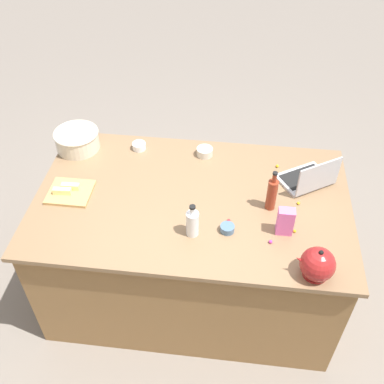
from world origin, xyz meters
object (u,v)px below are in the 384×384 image
(butter_stick_right, at_px, (62,191))
(mixing_bowl_large, at_px, (77,140))
(bottle_vinegar, at_px, (192,223))
(butter_stick_left, at_px, (70,186))
(laptop, at_px, (309,178))
(kettle, at_px, (317,265))
(candy_bag, at_px, (285,221))
(ramekin_wide, at_px, (205,152))
(bottle_soy, at_px, (272,194))
(cutting_board, at_px, (70,192))
(ramekin_small, at_px, (227,228))
(ramekin_medium, at_px, (139,146))

(butter_stick_right, bearing_deg, mixing_bowl_large, -84.02)
(bottle_vinegar, xyz_separation_m, butter_stick_left, (0.78, -0.26, -0.05))
(laptop, bearing_deg, butter_stick_left, 9.36)
(kettle, bearing_deg, candy_bag, -61.01)
(butter_stick_right, xyz_separation_m, ramekin_wide, (-0.81, -0.49, -0.01))
(laptop, distance_m, candy_bag, 0.46)
(bottle_soy, bearing_deg, butter_stick_right, 2.14)
(butter_stick_left, xyz_separation_m, butter_stick_right, (0.04, 0.04, 0.00))
(laptop, bearing_deg, cutting_board, 10.23)
(bottle_soy, xyz_separation_m, kettle, (-0.23, 0.46, -0.03))
(bottle_vinegar, relative_size, butter_stick_right, 1.94)
(cutting_board, height_order, ramekin_small, ramekin_small)
(ramekin_medium, bearing_deg, kettle, 140.18)
(laptop, height_order, ramekin_medium, laptop)
(kettle, height_order, butter_stick_left, kettle)
(cutting_board, height_order, candy_bag, candy_bag)
(mixing_bowl_large, relative_size, kettle, 1.41)
(kettle, distance_m, cutting_board, 1.50)
(ramekin_small, bearing_deg, laptop, -136.29)
(ramekin_medium, distance_m, ramekin_wide, 0.45)
(ramekin_medium, relative_size, ramekin_wide, 0.85)
(laptop, bearing_deg, ramekin_medium, -11.38)
(ramekin_medium, height_order, candy_bag, candy_bag)
(ramekin_small, bearing_deg, butter_stick_right, -9.61)
(ramekin_small, xyz_separation_m, ramekin_medium, (0.64, -0.68, 0.00))
(kettle, bearing_deg, butter_stick_right, -15.72)
(laptop, distance_m, bottle_soy, 0.34)
(bottle_soy, relative_size, candy_bag, 1.59)
(mixing_bowl_large, distance_m, candy_bag, 1.50)
(ramekin_small, bearing_deg, kettle, 152.28)
(laptop, height_order, bottle_vinegar, laptop)
(butter_stick_right, bearing_deg, ramekin_medium, -125.68)
(mixing_bowl_large, height_order, cutting_board, mixing_bowl_large)
(cutting_board, xyz_separation_m, butter_stick_left, (0.00, -0.02, 0.03))
(bottle_soy, relative_size, bottle_vinegar, 1.27)
(kettle, relative_size, cutting_board, 0.82)
(mixing_bowl_large, xyz_separation_m, cutting_board, (-0.09, 0.45, -0.06))
(cutting_board, relative_size, candy_bag, 1.53)
(mixing_bowl_large, bearing_deg, laptop, 173.06)
(butter_stick_left, bearing_deg, butter_stick_right, 50.92)
(cutting_board, relative_size, ramekin_wide, 2.43)
(ramekin_medium, relative_size, candy_bag, 0.53)
(bottle_soy, bearing_deg, kettle, 116.10)
(cutting_board, height_order, butter_stick_right, butter_stick_right)
(candy_bag, bearing_deg, butter_stick_right, -6.09)
(bottle_vinegar, bearing_deg, kettle, 162.81)
(candy_bag, bearing_deg, butter_stick_left, -8.24)
(ramekin_wide, xyz_separation_m, candy_bag, (-0.50, 0.63, 0.06))
(bottle_vinegar, relative_size, candy_bag, 1.25)
(mixing_bowl_large, distance_m, bottle_soy, 1.36)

